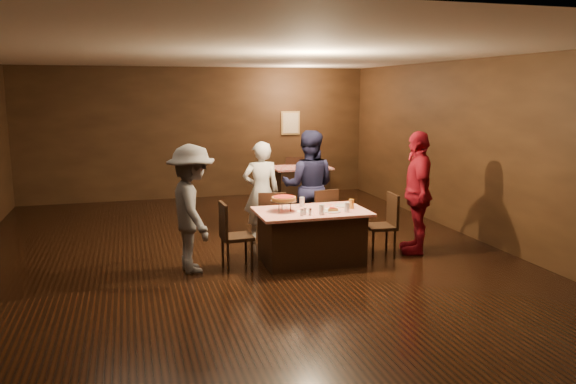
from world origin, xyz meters
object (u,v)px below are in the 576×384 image
(diner_white_jacket, at_px, (261,192))
(glass_front_left, at_px, (322,210))
(chair_back_near, at_px, (310,185))
(plate_empty, at_px, (343,206))
(glass_front_right, at_px, (347,207))
(glass_amber, at_px, (351,204))
(glass_back, at_px, (302,202))
(pizza_stand, at_px, (284,199))
(main_table, at_px, (311,236))
(diner_navy_hoodie, at_px, (309,186))
(diner_red_shirt, at_px, (417,192))
(chair_far_right, at_px, (320,217))
(chair_far_left, at_px, (272,220))
(chair_back_far, at_px, (293,176))
(chair_end_left, at_px, (237,235))
(chair_end_right, at_px, (380,225))
(diner_grey_knit, at_px, (192,209))
(back_table, at_px, (301,184))

(diner_white_jacket, xyz_separation_m, glass_front_left, (0.49, -1.60, 0.01))
(chair_back_near, relative_size, plate_empty, 3.80)
(diner_white_jacket, xyz_separation_m, glass_front_right, (0.89, -1.55, 0.01))
(diner_white_jacket, relative_size, glass_amber, 11.91)
(glass_front_left, bearing_deg, glass_back, 99.46)
(pizza_stand, distance_m, glass_front_right, 0.91)
(main_table, height_order, plate_empty, plate_empty)
(main_table, bearing_deg, diner_white_jacket, 108.65)
(diner_navy_hoodie, bearing_deg, diner_red_shirt, 163.92)
(diner_navy_hoodie, bearing_deg, glass_back, 87.65)
(pizza_stand, xyz_separation_m, glass_front_left, (0.45, -0.35, -0.11))
(diner_white_jacket, bearing_deg, chair_far_right, 151.47)
(chair_far_right, height_order, chair_back_near, same)
(diner_navy_hoodie, relative_size, pizza_stand, 4.85)
(chair_far_left, bearing_deg, glass_front_left, 126.38)
(chair_back_far, relative_size, pizza_stand, 2.50)
(main_table, xyz_separation_m, diner_navy_hoodie, (0.32, 1.12, 0.54))
(diner_navy_hoodie, height_order, glass_amber, diner_navy_hoodie)
(diner_red_shirt, bearing_deg, chair_far_left, -88.29)
(glass_front_right, height_order, glass_amber, same)
(chair_end_left, distance_m, diner_white_jacket, 1.50)
(chair_back_far, distance_m, pizza_stand, 5.31)
(chair_back_near, xyz_separation_m, chair_back_far, (0.00, 1.30, 0.00))
(chair_far_left, relative_size, glass_amber, 6.79)
(diner_white_jacket, relative_size, plate_empty, 6.67)
(chair_far_right, height_order, glass_back, chair_far_right)
(main_table, distance_m, glass_front_right, 0.69)
(chair_back_near, distance_m, glass_amber, 3.90)
(glass_front_right, height_order, glass_back, same)
(glass_back, bearing_deg, diner_red_shirt, -8.60)
(chair_end_right, height_order, glass_front_right, chair_end_right)
(diner_red_shirt, xyz_separation_m, glass_amber, (-1.11, -0.08, -0.10))
(diner_red_shirt, bearing_deg, glass_front_right, -56.95)
(diner_grey_knit, bearing_deg, glass_back, -87.84)
(glass_front_right, bearing_deg, chair_back_far, 81.68)
(chair_back_far, bearing_deg, chair_end_left, 73.98)
(chair_back_near, bearing_deg, glass_back, -95.99)
(chair_far_right, distance_m, glass_front_right, 1.07)
(main_table, relative_size, diner_red_shirt, 0.85)
(chair_back_far, bearing_deg, diner_white_jacket, 74.78)
(diner_grey_knit, xyz_separation_m, glass_front_right, (2.16, -0.30, -0.04))
(glass_back, bearing_deg, pizza_stand, -144.46)
(diner_navy_hoodie, bearing_deg, glass_front_right, 117.30)
(diner_red_shirt, bearing_deg, pizza_stand, -70.03)
(main_table, xyz_separation_m, chair_back_far, (1.23, 5.08, 0.09))
(back_table, distance_m, diner_grey_knit, 5.34)
(chair_far_left, height_order, chair_back_near, same)
(diner_red_shirt, xyz_separation_m, glass_front_right, (-1.26, -0.28, -0.10))
(back_table, relative_size, glass_back, 9.29)
(glass_front_left, bearing_deg, chair_far_right, 71.57)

